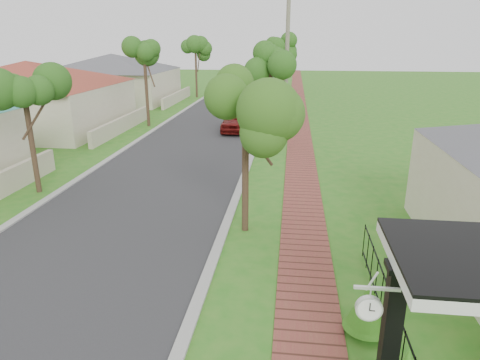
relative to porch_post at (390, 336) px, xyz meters
The scene contains 15 objects.
ground 4.79m from the porch_post, 167.60° to the left, with size 160.00×160.00×0.00m, color #29731B.
road 22.34m from the porch_post, 109.77° to the left, with size 7.00×120.00×0.02m, color #28282B.
kerb_right 21.39m from the porch_post, 100.52° to the left, with size 0.30×120.00×0.10m, color #9E9E99.
kerb_left 23.83m from the porch_post, 118.07° to the left, with size 0.30×120.00×0.10m, color #9E9E99.
sidewalk 21.07m from the porch_post, 93.54° to the left, with size 1.50×120.00×0.03m, color brown.
porch_post is the anchor object (origin of this frame).
picket_fence 1.21m from the porch_post, 70.71° to the left, with size 0.03×8.02×1.00m.
street_trees 29.02m from the porch_post, 104.93° to the left, with size 10.70×37.65×5.89m.
far_house_red 28.70m from the porch_post, 132.91° to the left, with size 15.56×15.56×4.60m.
far_house_grey 40.09m from the porch_post, 119.15° to the left, with size 15.56×15.56×4.60m.
parked_car_red 22.83m from the porch_post, 104.07° to the left, with size 1.80×4.48×1.53m, color maroon.
parked_car_white 27.08m from the porch_post, 98.82° to the left, with size 1.42×4.07×1.34m, color silver.
near_tree 7.65m from the porch_post, 116.88° to the left, with size 1.89×1.89×4.86m.
utility_pole 19.30m from the porch_post, 96.80° to the left, with size 1.20×0.24×8.78m.
station_clock 1.04m from the porch_post, 140.94° to the right, with size 0.72×0.13×0.61m.
Camera 1 is at (2.72, -7.42, 6.00)m, focal length 32.00 mm.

